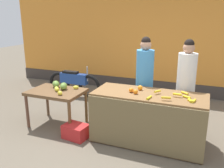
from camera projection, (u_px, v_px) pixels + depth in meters
ground_plane at (122, 136)px, 4.54m from camera, size 24.00×24.00×0.00m
market_wall_back at (157, 45)px, 6.82m from camera, size 9.39×0.23×2.80m
fruit_stall_counter at (148, 118)px, 4.22m from camera, size 1.93×0.80×0.91m
side_table_wooden at (56, 95)px, 4.86m from camera, size 1.08×0.76×0.74m
banana_bunch_pile at (176, 97)px, 3.86m from camera, size 0.74×0.60×0.07m
orange_pile at (136, 90)px, 4.19m from camera, size 0.19×0.33×0.09m
mango_papaya_pile at (60, 86)px, 4.91m from camera, size 0.64×0.58×0.14m
vendor_woman_blue_shirt at (144, 83)px, 4.76m from camera, size 0.34×0.34×1.81m
vendor_woman_white_shirt at (185, 87)px, 4.47m from camera, size 0.34×0.34×1.80m
parked_motorcycle at (74, 82)px, 6.70m from camera, size 1.60×0.18×0.88m
produce_crate at (76, 131)px, 4.45m from camera, size 0.48×0.38×0.26m
produce_sack at (108, 106)px, 5.40m from camera, size 0.44×0.46×0.49m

